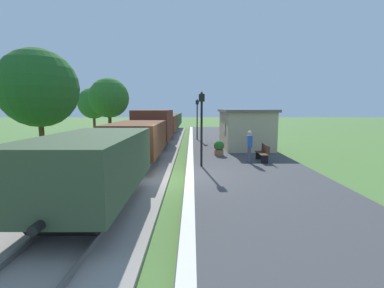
{
  "coord_description": "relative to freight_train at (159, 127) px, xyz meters",
  "views": [
    {
      "loc": [
        0.5,
        -11.73,
        3.15
      ],
      "look_at": [
        0.5,
        1.44,
        1.41
      ],
      "focal_mm": 25.63,
      "sensor_mm": 36.0,
      "label": 1
    }
  ],
  "objects": [
    {
      "name": "platform_slab",
      "position": [
        5.6,
        -12.42,
        -1.33
      ],
      "size": [
        6.0,
        60.0,
        0.25
      ],
      "primitive_type": "cube",
      "color": "#424244",
      "rests_on": "ground"
    },
    {
      "name": "ground_plane",
      "position": [
        2.4,
        -12.42,
        -1.45
      ],
      "size": [
        160.0,
        160.0,
        0.0
      ],
      "primitive_type": "plane",
      "color": "#517A38"
    },
    {
      "name": "lamp_post_near",
      "position": [
        3.37,
        -10.69,
        1.35
      ],
      "size": [
        0.28,
        0.28,
        3.7
      ],
      "color": "black",
      "rests_on": "platform_slab"
    },
    {
      "name": "track_ballast",
      "position": [
        -0.0,
        -12.42,
        -1.39
      ],
      "size": [
        3.8,
        60.0,
        0.12
      ],
      "primitive_type": "cube",
      "color": "#9E9389",
      "rests_on": "ground"
    },
    {
      "name": "tree_field_left",
      "position": [
        -7.59,
        5.28,
        2.17
      ],
      "size": [
        3.29,
        3.29,
        5.28
      ],
      "color": "#4C3823",
      "rests_on": "ground"
    },
    {
      "name": "rail_near",
      "position": [
        0.72,
        -12.42,
        -1.26
      ],
      "size": [
        0.07,
        60.0,
        0.14
      ],
      "primitive_type": "cube",
      "color": "slate",
      "rests_on": "track_ballast"
    },
    {
      "name": "tree_trackside_mid",
      "position": [
        -5.51,
        -8.91,
        2.76
      ],
      "size": [
        4.26,
        4.26,
        6.35
      ],
      "color": "#4C3823",
      "rests_on": "ground"
    },
    {
      "name": "person_waiting",
      "position": [
        5.93,
        -9.85,
        -0.27
      ],
      "size": [
        0.24,
        0.38,
        1.71
      ],
      "rotation": [
        0.0,
        0.0,
        3.15
      ],
      "color": "#474C66",
      "rests_on": "platform_slab"
    },
    {
      "name": "platform_edge_stripe",
      "position": [
        2.8,
        -12.42,
        -1.2
      ],
      "size": [
        0.36,
        60.0,
        0.01
      ],
      "primitive_type": "cube",
      "color": "silver",
      "rests_on": "platform_slab"
    },
    {
      "name": "potted_planter",
      "position": [
        4.56,
        -7.52,
        -0.73
      ],
      "size": [
        0.64,
        0.64,
        0.92
      ],
      "color": "#9E6642",
      "rests_on": "platform_slab"
    },
    {
      "name": "station_hut",
      "position": [
        6.8,
        -3.95,
        0.2
      ],
      "size": [
        3.5,
        5.8,
        2.78
      ],
      "color": "tan",
      "rests_on": "platform_slab"
    },
    {
      "name": "lamp_post_far",
      "position": [
        3.37,
        0.91,
        1.35
      ],
      "size": [
        0.28,
        0.28,
        3.7
      ],
      "color": "black",
      "rests_on": "platform_slab"
    },
    {
      "name": "freight_train",
      "position": [
        0.0,
        0.0,
        0.0
      ],
      "size": [
        2.5,
        39.2,
        2.72
      ],
      "color": "#384C33",
      "rests_on": "rail_near"
    },
    {
      "name": "bench_down_platform",
      "position": [
        6.79,
        -0.07,
        -0.73
      ],
      "size": [
        0.42,
        1.5,
        0.91
      ],
      "color": "#422819",
      "rests_on": "platform_slab"
    },
    {
      "name": "rail_far",
      "position": [
        -0.72,
        -12.42,
        -1.26
      ],
      "size": [
        0.07,
        60.0,
        0.14
      ],
      "primitive_type": "cube",
      "color": "slate",
      "rests_on": "track_ballast"
    },
    {
      "name": "tree_trackside_far",
      "position": [
        -3.93,
        -1.36,
        2.49
      ],
      "size": [
        3.24,
        3.24,
        5.58
      ],
      "color": "#4C3823",
      "rests_on": "ground"
    },
    {
      "name": "bench_near_hut",
      "position": [
        6.79,
        -9.41,
        -0.73
      ],
      "size": [
        0.42,
        1.5,
        0.91
      ],
      "color": "#422819",
      "rests_on": "platform_slab"
    }
  ]
}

